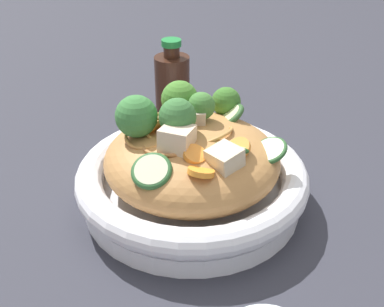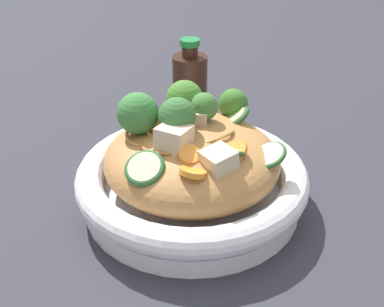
% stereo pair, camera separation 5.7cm
% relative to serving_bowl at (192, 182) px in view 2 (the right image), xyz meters
% --- Properties ---
extents(ground_plane, '(3.00, 3.00, 0.00)m').
position_rel_serving_bowl_xyz_m(ground_plane, '(0.00, 0.00, -0.03)').
color(ground_plane, '#2F303A').
extents(serving_bowl, '(0.29, 0.29, 0.06)m').
position_rel_serving_bowl_xyz_m(serving_bowl, '(0.00, 0.00, 0.00)').
color(serving_bowl, white).
rests_on(serving_bowl, ground_plane).
extents(noodle_heap, '(0.22, 0.22, 0.09)m').
position_rel_serving_bowl_xyz_m(noodle_heap, '(-0.00, 0.00, 0.03)').
color(noodle_heap, '#B67F46').
rests_on(noodle_heap, serving_bowl).
extents(broccoli_florets, '(0.19, 0.12, 0.07)m').
position_rel_serving_bowl_xyz_m(broccoli_florets, '(-0.01, 0.03, 0.09)').
color(broccoli_florets, '#9AB375').
rests_on(broccoli_florets, serving_bowl).
extents(carrot_coins, '(0.11, 0.17, 0.03)m').
position_rel_serving_bowl_xyz_m(carrot_coins, '(0.00, -0.01, 0.07)').
color(carrot_coins, orange).
rests_on(carrot_coins, serving_bowl).
extents(zucchini_slices, '(0.20, 0.15, 0.04)m').
position_rel_serving_bowl_xyz_m(zucchini_slices, '(0.02, -0.03, 0.06)').
color(zucchini_slices, '#BFE1A5').
rests_on(zucchini_slices, serving_bowl).
extents(chicken_chunks, '(0.09, 0.12, 0.04)m').
position_rel_serving_bowl_xyz_m(chicken_chunks, '(-0.01, -0.03, 0.08)').
color(chicken_chunks, beige).
rests_on(chicken_chunks, serving_bowl).
extents(soy_sauce_bottle, '(0.06, 0.06, 0.13)m').
position_rel_serving_bowl_xyz_m(soy_sauce_bottle, '(0.04, 0.25, 0.03)').
color(soy_sauce_bottle, '#381E14').
rests_on(soy_sauce_bottle, ground_plane).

